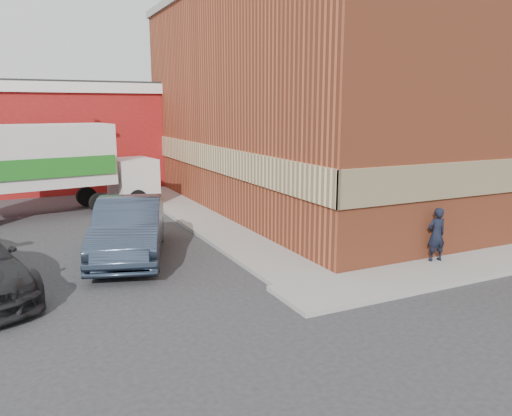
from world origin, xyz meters
name	(u,v)px	position (x,y,z in m)	size (l,w,h in m)	color
ground	(285,287)	(0.00, 0.00, 0.00)	(90.00, 90.00, 0.00)	#28282B
brick_building	(353,99)	(8.50, 9.00, 4.68)	(14.25, 18.25, 9.36)	#994427
sidewalk_west	(190,213)	(0.60, 9.00, 0.06)	(1.80, 18.00, 0.12)	gray
warehouse	(6,136)	(-6.00, 20.00, 2.81)	(16.30, 8.30, 5.60)	maroon
man	(436,234)	(4.61, -0.25, 0.87)	(0.55, 0.36, 1.50)	black
sedan	(129,228)	(-2.84, 4.17, 0.86)	(1.81, 5.20, 1.71)	#2C384A
box_truck	(56,163)	(-4.16, 11.62, 2.10)	(7.61, 3.28, 3.64)	silver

